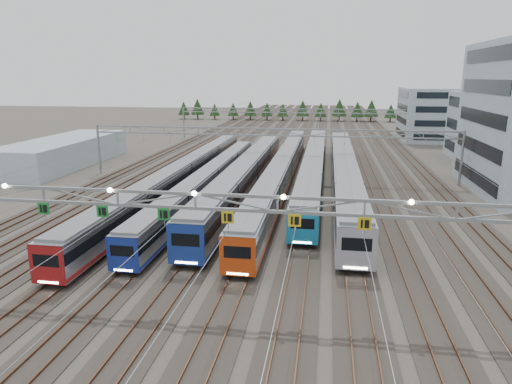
# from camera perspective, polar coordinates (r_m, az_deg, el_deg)

# --- Properties ---
(ground) EXTENTS (400.00, 400.00, 0.00)m
(ground) POSITION_cam_1_polar(r_m,az_deg,el_deg) (33.78, -7.17, -13.16)
(ground) COLOR #47423A
(ground) RESTS_ON ground
(track_bed) EXTENTS (54.00, 260.00, 5.42)m
(track_bed) POSITION_cam_1_polar(r_m,az_deg,el_deg) (129.79, 5.07, 7.99)
(track_bed) COLOR #2D2823
(track_bed) RESTS_ON ground
(train_a) EXTENTS (2.77, 64.60, 3.61)m
(train_a) POSITION_cam_1_polar(r_m,az_deg,el_deg) (64.99, -9.15, 2.13)
(train_a) COLOR black
(train_a) RESTS_ON ground
(train_b) EXTENTS (2.62, 53.41, 3.41)m
(train_b) POSITION_cam_1_polar(r_m,az_deg,el_deg) (61.28, -5.89, 1.41)
(train_b) COLOR black
(train_b) RESTS_ON ground
(train_c) EXTENTS (3.15, 56.24, 4.12)m
(train_c) POSITION_cam_1_polar(r_m,az_deg,el_deg) (63.49, -1.19, 2.26)
(train_c) COLOR black
(train_c) RESTS_ON ground
(train_d) EXTENTS (2.87, 68.93, 3.73)m
(train_d) POSITION_cam_1_polar(r_m,az_deg,el_deg) (67.77, 3.30, 2.84)
(train_d) COLOR black
(train_d) RESTS_ON ground
(train_e) EXTENTS (2.93, 65.18, 3.81)m
(train_e) POSITION_cam_1_polar(r_m,az_deg,el_deg) (73.09, 7.27, 3.62)
(train_e) COLOR black
(train_e) RESTS_ON ground
(train_f) EXTENTS (3.18, 61.14, 4.16)m
(train_f) POSITION_cam_1_polar(r_m,az_deg,el_deg) (66.01, 10.98, 2.48)
(train_f) COLOR black
(train_f) RESTS_ON ground
(gantry_near) EXTENTS (56.36, 0.61, 8.08)m
(gantry_near) POSITION_cam_1_polar(r_m,az_deg,el_deg) (31.08, -7.72, -1.56)
(gantry_near) COLOR gray
(gantry_near) RESTS_ON ground
(gantry_mid) EXTENTS (56.36, 0.36, 8.00)m
(gantry_mid) POSITION_cam_1_polar(r_m,az_deg,el_deg) (69.88, 1.72, 6.75)
(gantry_mid) COLOR gray
(gantry_mid) RESTS_ON ground
(gantry_far) EXTENTS (56.36, 0.36, 8.00)m
(gantry_far) POSITION_cam_1_polar(r_m,az_deg,el_deg) (114.44, 4.59, 9.63)
(gantry_far) COLOR gray
(gantry_far) RESTS_ON ground
(depot_bldg_mid) EXTENTS (14.00, 16.00, 12.72)m
(depot_bldg_mid) POSITION_cam_1_polar(r_m,az_deg,el_deg) (97.01, 27.76, 7.22)
(depot_bldg_mid) COLOR #9FB5BE
(depot_bldg_mid) RESTS_ON ground
(depot_bldg_north) EXTENTS (22.00, 18.00, 12.75)m
(depot_bldg_north) POSITION_cam_1_polar(r_m,az_deg,el_deg) (123.88, 22.84, 8.93)
(depot_bldg_north) COLOR #9FB5BE
(depot_bldg_north) RESTS_ON ground
(west_shed) EXTENTS (10.00, 30.00, 4.72)m
(west_shed) POSITION_cam_1_polar(r_m,az_deg,el_deg) (88.62, -22.90, 4.60)
(west_shed) COLOR #9FB5BE
(west_shed) RESTS_ON ground
(treeline) EXTENTS (106.40, 5.60, 7.02)m
(treeline) POSITION_cam_1_polar(r_m,az_deg,el_deg) (166.99, 7.88, 10.24)
(treeline) COLOR #332114
(treeline) RESTS_ON ground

